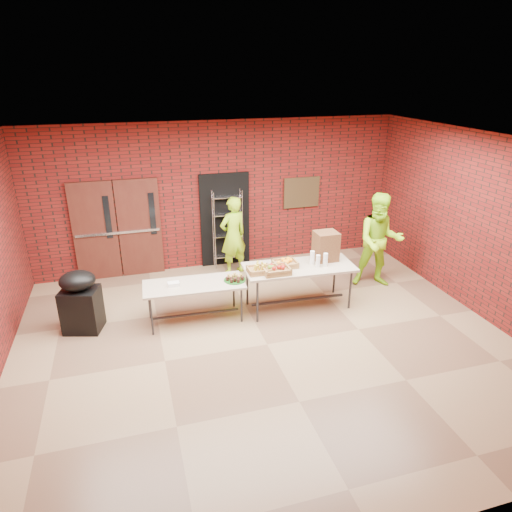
% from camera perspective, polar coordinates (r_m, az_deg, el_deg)
% --- Properties ---
extents(room, '(8.08, 7.08, 3.28)m').
position_cam_1_polar(room, '(6.84, 1.53, 0.28)').
color(room, brown).
rests_on(room, ground).
extents(double_doors, '(1.78, 0.12, 2.10)m').
position_cam_1_polar(double_doors, '(9.97, -16.87, 3.18)').
color(double_doors, '#491F15').
rests_on(double_doors, room).
extents(dark_doorway, '(1.10, 0.06, 2.10)m').
position_cam_1_polar(dark_doorway, '(10.20, -3.90, 4.52)').
color(dark_doorway, black).
rests_on(dark_doorway, room).
extents(bronze_plaque, '(0.85, 0.04, 0.70)m').
position_cam_1_polar(bronze_plaque, '(10.56, 5.71, 7.92)').
color(bronze_plaque, '#3F2F19').
rests_on(bronze_plaque, room).
extents(wire_rack, '(0.66, 0.27, 1.76)m').
position_cam_1_polar(wire_rack, '(10.13, -3.55, 3.37)').
color(wire_rack, silver).
rests_on(wire_rack, room).
extents(table_left, '(1.77, 0.81, 0.72)m').
position_cam_1_polar(table_left, '(8.02, -7.75, -3.84)').
color(table_left, tan).
rests_on(table_left, room).
extents(table_right, '(2.06, 0.94, 0.83)m').
position_cam_1_polar(table_right, '(8.40, 5.41, -1.70)').
color(table_right, tan).
rests_on(table_right, room).
extents(basket_bananas, '(0.41, 0.32, 0.13)m').
position_cam_1_polar(basket_bananas, '(8.05, 0.42, -1.73)').
color(basket_bananas, '#AE8146').
rests_on(basket_bananas, table_right).
extents(basket_oranges, '(0.43, 0.33, 0.13)m').
position_cam_1_polar(basket_oranges, '(8.31, 3.66, -0.95)').
color(basket_oranges, '#AE8146').
rests_on(basket_oranges, table_right).
extents(basket_apples, '(0.47, 0.36, 0.15)m').
position_cam_1_polar(basket_apples, '(8.03, 2.54, -1.75)').
color(basket_apples, '#AE8146').
rests_on(basket_apples, table_right).
extents(muffin_tray, '(0.38, 0.38, 0.10)m').
position_cam_1_polar(muffin_tray, '(8.03, -2.67, -2.78)').
color(muffin_tray, '#175416').
rests_on(muffin_tray, table_left).
extents(napkin_box, '(0.20, 0.13, 0.07)m').
position_cam_1_polar(napkin_box, '(7.96, -10.27, -3.47)').
color(napkin_box, white).
rests_on(napkin_box, table_left).
extents(coffee_dispenser, '(0.42, 0.37, 0.55)m').
position_cam_1_polar(coffee_dispenser, '(8.61, 8.71, 1.25)').
color(coffee_dispenser, brown).
rests_on(coffee_dispenser, table_right).
extents(cup_stack_front, '(0.08, 0.08, 0.23)m').
position_cam_1_polar(cup_stack_front, '(8.33, 7.75, -0.62)').
color(cup_stack_front, white).
rests_on(cup_stack_front, table_right).
extents(cup_stack_mid, '(0.08, 0.08, 0.25)m').
position_cam_1_polar(cup_stack_mid, '(8.38, 8.67, -0.47)').
color(cup_stack_mid, white).
rests_on(cup_stack_mid, table_right).
extents(cup_stack_back, '(0.09, 0.09, 0.26)m').
position_cam_1_polar(cup_stack_back, '(8.43, 7.04, -0.20)').
color(cup_stack_back, white).
rests_on(cup_stack_back, table_right).
extents(covered_grill, '(0.71, 0.65, 1.09)m').
position_cam_1_polar(covered_grill, '(8.26, -21.08, -5.28)').
color(covered_grill, black).
rests_on(covered_grill, room).
extents(volunteer_woman, '(0.73, 0.60, 1.72)m').
position_cam_1_polar(volunteer_woman, '(9.77, -2.88, 2.55)').
color(volunteer_woman, '#A4EB1A').
rests_on(volunteer_woman, room).
extents(volunteer_man, '(1.14, 1.01, 1.94)m').
position_cam_1_polar(volunteer_man, '(9.48, 15.19, 1.86)').
color(volunteer_man, '#A4EB1A').
rests_on(volunteer_man, room).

